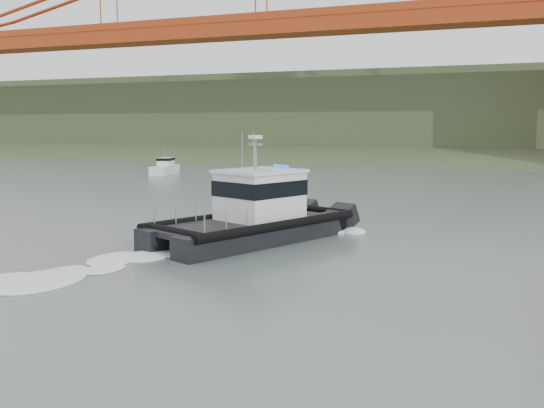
{
  "coord_description": "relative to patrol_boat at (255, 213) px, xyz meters",
  "views": [
    {
      "loc": [
        8.86,
        -20.48,
        6.23
      ],
      "look_at": [
        -1.88,
        7.27,
        2.4
      ],
      "focal_mm": 40.0,
      "sensor_mm": 36.0,
      "label": 1
    }
  ],
  "objects": [
    {
      "name": "patrol_boat",
      "position": [
        0.0,
        0.0,
        0.0
      ],
      "size": [
        8.92,
        13.02,
        5.95
      ],
      "rotation": [
        0.0,
        0.0,
        -0.4
      ],
      "color": "black",
      "rests_on": "ground"
    },
    {
      "name": "motorboat",
      "position": [
        -28.81,
        38.27,
        -0.64
      ],
      "size": [
        3.24,
        6.45,
        3.39
      ],
      "rotation": [
        0.0,
        0.0,
        0.2
      ],
      "color": "white",
      "rests_on": "ground"
    },
    {
      "name": "ground",
      "position": [
        3.86,
        -9.79,
        -1.49
      ],
      "size": [
        400.0,
        400.0,
        0.0
      ],
      "primitive_type": "plane",
      "color": "slate",
      "rests_on": "ground"
    },
    {
      "name": "headlands",
      "position": [
        3.86,
        115.71,
        5.55
      ],
      "size": [
        500.0,
        105.36,
        27.12
      ],
      "color": "#3C502E",
      "rests_on": "ground"
    }
  ]
}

